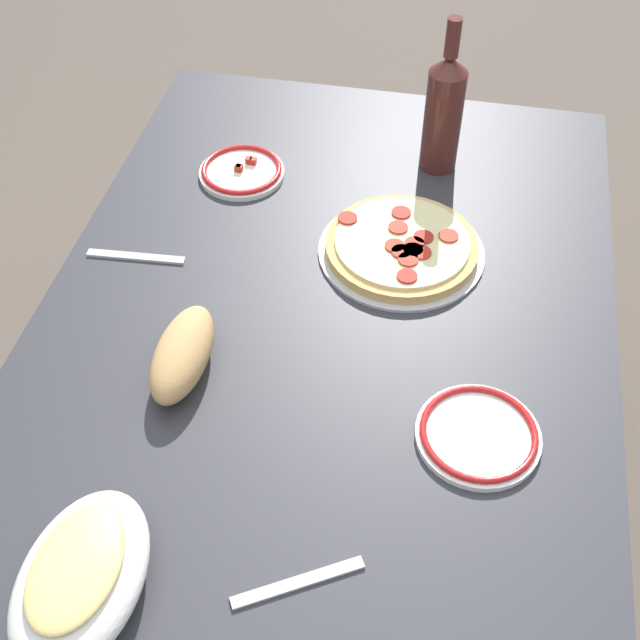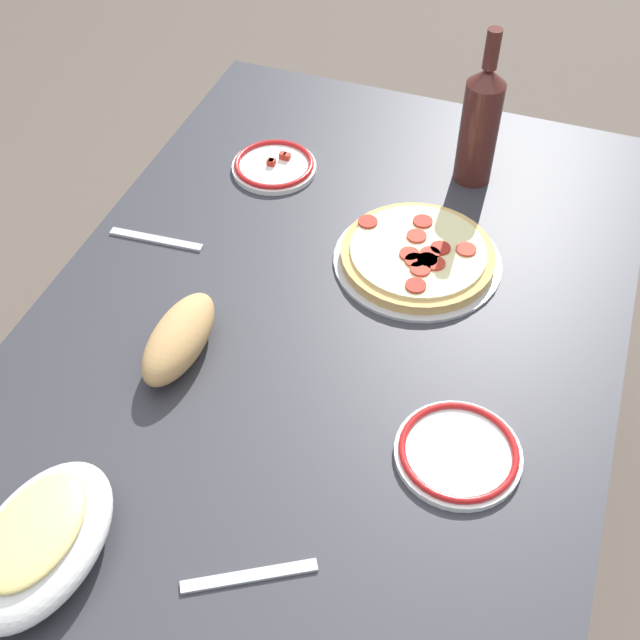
{
  "view_description": "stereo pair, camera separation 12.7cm",
  "coord_description": "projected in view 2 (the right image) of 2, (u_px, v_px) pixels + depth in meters",
  "views": [
    {
      "loc": [
        -0.85,
        -0.17,
        1.7
      ],
      "look_at": [
        0.0,
        0.0,
        0.76
      ],
      "focal_mm": 46.57,
      "sensor_mm": 36.0,
      "label": 1
    },
    {
      "loc": [
        -0.82,
        -0.29,
        1.7
      ],
      "look_at": [
        0.0,
        0.0,
        0.76
      ],
      "focal_mm": 46.57,
      "sensor_mm": 36.0,
      "label": 2
    }
  ],
  "objects": [
    {
      "name": "pepperoni_pizza",
      "position": [
        418.0,
        256.0,
        1.4
      ],
      "size": [
        0.29,
        0.29,
        0.03
      ],
      "color": "#B7B7BC",
      "rests_on": "dining_table"
    },
    {
      "name": "dining_table",
      "position": [
        320.0,
        377.0,
        1.38
      ],
      "size": [
        1.42,
        0.92,
        0.73
      ],
      "color": "#2D2D33",
      "rests_on": "ground"
    },
    {
      "name": "wine_bottle",
      "position": [
        480.0,
        123.0,
        1.48
      ],
      "size": [
        0.07,
        0.07,
        0.3
      ],
      "color": "#471E19",
      "rests_on": "dining_table"
    },
    {
      "name": "side_plate_far",
      "position": [
        274.0,
        166.0,
        1.58
      ],
      "size": [
        0.16,
        0.16,
        0.02
      ],
      "color": "white",
      "rests_on": "dining_table"
    },
    {
      "name": "fork_right",
      "position": [
        156.0,
        239.0,
        1.44
      ],
      "size": [
        0.03,
        0.17,
        0.0
      ],
      "primitive_type": "cube",
      "rotation": [
        0.0,
        0.0,
        4.78
      ],
      "color": "#B7B7BC",
      "rests_on": "dining_table"
    },
    {
      "name": "baked_pasta_dish",
      "position": [
        39.0,
        541.0,
        1.01
      ],
      "size": [
        0.24,
        0.15,
        0.08
      ],
      "color": "white",
      "rests_on": "dining_table"
    },
    {
      "name": "side_plate_near",
      "position": [
        458.0,
        453.0,
        1.14
      ],
      "size": [
        0.18,
        0.18,
        0.02
      ],
      "color": "white",
      "rests_on": "dining_table"
    },
    {
      "name": "bread_loaf",
      "position": [
        179.0,
        338.0,
        1.24
      ],
      "size": [
        0.19,
        0.08,
        0.07
      ],
      "primitive_type": "ellipsoid",
      "color": "tan",
      "rests_on": "dining_table"
    },
    {
      "name": "ground_plane",
      "position": [
        320.0,
        554.0,
        1.84
      ],
      "size": [
        8.0,
        8.0,
        0.0
      ],
      "primitive_type": "plane",
      "color": "brown",
      "rests_on": "ground"
    },
    {
      "name": "fork_left",
      "position": [
        249.0,
        576.0,
        1.02
      ],
      "size": [
        0.1,
        0.16,
        0.0
      ],
      "primitive_type": "cube",
      "rotation": [
        0.0,
        0.0,
        5.24
      ],
      "color": "#B7B7BC",
      "rests_on": "dining_table"
    }
  ]
}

